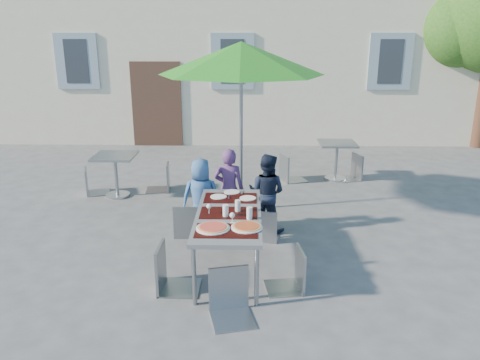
{
  "coord_description": "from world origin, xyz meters",
  "views": [
    {
      "loc": [
        0.46,
        -4.79,
        2.86
      ],
      "look_at": [
        0.32,
        1.5,
        0.9
      ],
      "focal_mm": 35.0,
      "sensor_mm": 36.0,
      "label": 1
    }
  ],
  "objects_px": {
    "chair_5": "(230,266)",
    "pizza_near_right": "(247,227)",
    "bg_chair_r_1": "(354,151)",
    "dining_table": "(229,217)",
    "cafe_table_1": "(337,154)",
    "bg_chair_r_0": "(162,161)",
    "cafe_table_0": "(116,167)",
    "chair_4": "(293,246)",
    "child_1": "(229,189)",
    "patio_umbrella": "(241,60)",
    "bg_chair_l_0": "(91,166)",
    "chair_2": "(264,206)",
    "chair_1": "(231,197)",
    "pizza_near_left": "(213,228)",
    "child_0": "(201,197)",
    "chair_0": "(188,201)",
    "child_2": "(266,193)",
    "chair_3": "(169,241)",
    "bg_chair_l_1": "(290,152)"
  },
  "relations": [
    {
      "from": "chair_1",
      "to": "cafe_table_0",
      "type": "distance_m",
      "value": 2.67
    },
    {
      "from": "pizza_near_right",
      "to": "child_0",
      "type": "relative_size",
      "value": 0.32
    },
    {
      "from": "chair_4",
      "to": "child_1",
      "type": "bearing_deg",
      "value": 114.52
    },
    {
      "from": "pizza_near_left",
      "to": "chair_4",
      "type": "relative_size",
      "value": 0.42
    },
    {
      "from": "cafe_table_0",
      "to": "patio_umbrella",
      "type": "bearing_deg",
      "value": -15.78
    },
    {
      "from": "pizza_near_left",
      "to": "bg_chair_l_0",
      "type": "distance_m",
      "value": 4.22
    },
    {
      "from": "bg_chair_r_0",
      "to": "cafe_table_0",
      "type": "bearing_deg",
      "value": -155.23
    },
    {
      "from": "chair_3",
      "to": "chair_0",
      "type": "bearing_deg",
      "value": 89.04
    },
    {
      "from": "chair_4",
      "to": "bg_chair_l_0",
      "type": "height_order",
      "value": "chair_4"
    },
    {
      "from": "bg_chair_r_0",
      "to": "cafe_table_1",
      "type": "distance_m",
      "value": 3.51
    },
    {
      "from": "patio_umbrella",
      "to": "chair_1",
      "type": "bearing_deg",
      "value": -98.16
    },
    {
      "from": "pizza_near_left",
      "to": "chair_5",
      "type": "height_order",
      "value": "chair_5"
    },
    {
      "from": "chair_0",
      "to": "chair_3",
      "type": "height_order",
      "value": "chair_3"
    },
    {
      "from": "chair_5",
      "to": "bg_chair_r_1",
      "type": "distance_m",
      "value": 5.47
    },
    {
      "from": "chair_2",
      "to": "chair_4",
      "type": "xyz_separation_m",
      "value": [
        0.29,
        -1.35,
        0.01
      ]
    },
    {
      "from": "child_0",
      "to": "bg_chair_l_1",
      "type": "xyz_separation_m",
      "value": [
        1.51,
        2.68,
        0.04
      ]
    },
    {
      "from": "chair_4",
      "to": "bg_chair_r_0",
      "type": "distance_m",
      "value": 4.19
    },
    {
      "from": "chair_5",
      "to": "cafe_table_1",
      "type": "bearing_deg",
      "value": 68.27
    },
    {
      "from": "chair_1",
      "to": "bg_chair_r_1",
      "type": "distance_m",
      "value": 3.63
    },
    {
      "from": "dining_table",
      "to": "pizza_near_left",
      "type": "relative_size",
      "value": 4.76
    },
    {
      "from": "bg_chair_r_1",
      "to": "bg_chair_l_1",
      "type": "bearing_deg",
      "value": -173.47
    },
    {
      "from": "dining_table",
      "to": "cafe_table_1",
      "type": "relative_size",
      "value": 2.37
    },
    {
      "from": "patio_umbrella",
      "to": "cafe_table_0",
      "type": "xyz_separation_m",
      "value": [
        -2.3,
        0.65,
        -1.94
      ]
    },
    {
      "from": "child_2",
      "to": "chair_0",
      "type": "distance_m",
      "value": 1.18
    },
    {
      "from": "child_0",
      "to": "chair_0",
      "type": "xyz_separation_m",
      "value": [
        -0.18,
        -0.11,
        -0.02
      ]
    },
    {
      "from": "chair_3",
      "to": "dining_table",
      "type": "bearing_deg",
      "value": 38.64
    },
    {
      "from": "child_0",
      "to": "chair_4",
      "type": "bearing_deg",
      "value": 123.23
    },
    {
      "from": "pizza_near_right",
      "to": "bg_chair_l_0",
      "type": "bearing_deg",
      "value": 131.13
    },
    {
      "from": "pizza_near_right",
      "to": "chair_3",
      "type": "distance_m",
      "value": 0.91
    },
    {
      "from": "chair_2",
      "to": "bg_chair_r_0",
      "type": "distance_m",
      "value": 2.92
    },
    {
      "from": "child_2",
      "to": "bg_chair_l_0",
      "type": "height_order",
      "value": "child_2"
    },
    {
      "from": "child_2",
      "to": "cafe_table_0",
      "type": "bearing_deg",
      "value": -6.7
    },
    {
      "from": "chair_0",
      "to": "cafe_table_1",
      "type": "xyz_separation_m",
      "value": [
        2.66,
        2.89,
        -0.01
      ]
    },
    {
      "from": "chair_2",
      "to": "bg_chair_l_1",
      "type": "bearing_deg",
      "value": 78.55
    },
    {
      "from": "chair_5",
      "to": "bg_chair_l_0",
      "type": "relative_size",
      "value": 1.06
    },
    {
      "from": "bg_chair_r_0",
      "to": "bg_chair_r_1",
      "type": "height_order",
      "value": "bg_chair_r_1"
    },
    {
      "from": "chair_4",
      "to": "patio_umbrella",
      "type": "distance_m",
      "value": 3.29
    },
    {
      "from": "child_1",
      "to": "chair_4",
      "type": "xyz_separation_m",
      "value": [
        0.81,
        -1.78,
        -0.09
      ]
    },
    {
      "from": "dining_table",
      "to": "bg_chair_l_1",
      "type": "xyz_separation_m",
      "value": [
        1.06,
        3.76,
        -0.08
      ]
    },
    {
      "from": "bg_chair_l_0",
      "to": "bg_chair_r_1",
      "type": "height_order",
      "value": "bg_chair_r_1"
    },
    {
      "from": "chair_5",
      "to": "pizza_near_right",
      "type": "bearing_deg",
      "value": 74.25
    },
    {
      "from": "pizza_near_right",
      "to": "bg_chair_l_0",
      "type": "height_order",
      "value": "bg_chair_l_0"
    },
    {
      "from": "dining_table",
      "to": "chair_4",
      "type": "xyz_separation_m",
      "value": [
        0.76,
        -0.49,
        -0.15
      ]
    },
    {
      "from": "child_1",
      "to": "bg_chair_r_0",
      "type": "relative_size",
      "value": 1.28
    },
    {
      "from": "pizza_near_right",
      "to": "child_1",
      "type": "height_order",
      "value": "child_1"
    },
    {
      "from": "patio_umbrella",
      "to": "cafe_table_1",
      "type": "bearing_deg",
      "value": 43.03
    },
    {
      "from": "chair_0",
      "to": "cafe_table_1",
      "type": "height_order",
      "value": "chair_0"
    },
    {
      "from": "child_1",
      "to": "chair_1",
      "type": "height_order",
      "value": "child_1"
    },
    {
      "from": "child_2",
      "to": "cafe_table_1",
      "type": "bearing_deg",
      "value": -97.27
    },
    {
      "from": "chair_1",
      "to": "child_0",
      "type": "bearing_deg",
      "value": -167.76
    }
  ]
}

